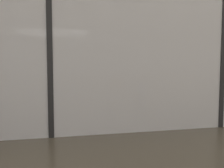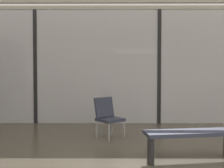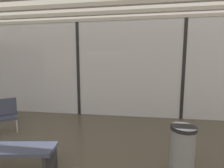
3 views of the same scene
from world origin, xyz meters
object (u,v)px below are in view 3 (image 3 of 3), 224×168
at_px(parked_airplane, 118,57).
at_px(waiting_bench, 8,154).
at_px(lounge_chair_3, 7,113).
at_px(trash_bin, 182,152).

distance_m(parked_airplane, waiting_bench, 8.30).
height_order(lounge_chair_3, trash_bin, lounge_chair_3).
xyz_separation_m(lounge_chair_3, waiting_bench, (1.37, -1.52, -0.13)).
relative_size(waiting_bench, trash_bin, 1.79).
height_order(parked_airplane, trash_bin, parked_airplane).
bearing_deg(lounge_chair_3, parked_airplane, 30.13).
height_order(parked_airplane, lounge_chair_3, parked_airplane).
bearing_deg(trash_bin, waiting_bench, -173.60).
relative_size(lounge_chair_3, waiting_bench, 0.56).
bearing_deg(waiting_bench, trash_bin, -1.84).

